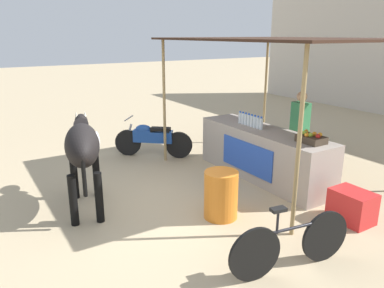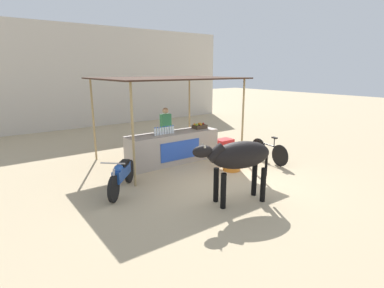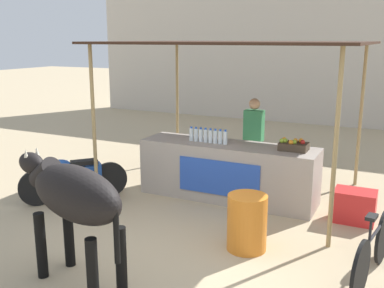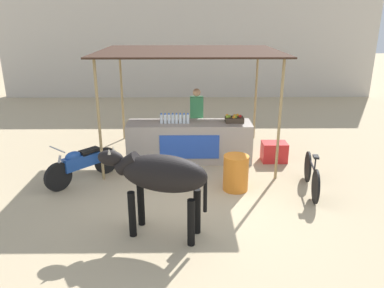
{
  "view_description": "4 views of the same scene",
  "coord_description": "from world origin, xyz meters",
  "px_view_note": "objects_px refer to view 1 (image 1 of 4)",
  "views": [
    {
      "loc": [
        5.14,
        -2.6,
        2.71
      ],
      "look_at": [
        -0.22,
        0.72,
        0.85
      ],
      "focal_mm": 35.0,
      "sensor_mm": 36.0,
      "label": 1
    },
    {
      "loc": [
        -4.94,
        -5.52,
        2.87
      ],
      "look_at": [
        -0.25,
        0.87,
        0.9
      ],
      "focal_mm": 28.0,
      "sensor_mm": 36.0,
      "label": 2
    },
    {
      "loc": [
        2.68,
        -4.64,
        2.68
      ],
      "look_at": [
        -0.22,
        1.28,
        1.13
      ],
      "focal_mm": 42.0,
      "sensor_mm": 36.0,
      "label": 3
    },
    {
      "loc": [
        -0.03,
        -6.49,
        3.4
      ],
      "look_at": [
        0.06,
        1.32,
        0.72
      ],
      "focal_mm": 35.0,
      "sensor_mm": 36.0,
      "label": 4
    }
  ],
  "objects_px": {
    "cooler_box": "(352,206)",
    "bicycle_leaning": "(291,244)",
    "fruit_crate": "(311,138)",
    "cow": "(83,146)",
    "motorcycle_parked": "(152,138)",
    "water_barrel": "(221,195)",
    "stall_counter": "(263,154)",
    "vendor_behind_counter": "(299,132)"
  },
  "relations": [
    {
      "from": "vendor_behind_counter",
      "to": "cooler_box",
      "type": "bearing_deg",
      "value": -24.25
    },
    {
      "from": "cooler_box",
      "to": "bicycle_leaning",
      "type": "xyz_separation_m",
      "value": [
        0.38,
        -1.68,
        0.11
      ]
    },
    {
      "from": "stall_counter",
      "to": "motorcycle_parked",
      "type": "distance_m",
      "value": 2.61
    },
    {
      "from": "stall_counter",
      "to": "bicycle_leaning",
      "type": "relative_size",
      "value": 1.82
    },
    {
      "from": "cooler_box",
      "to": "cow",
      "type": "bearing_deg",
      "value": -128.44
    },
    {
      "from": "cooler_box",
      "to": "water_barrel",
      "type": "distance_m",
      "value": 1.95
    },
    {
      "from": "stall_counter",
      "to": "cooler_box",
      "type": "distance_m",
      "value": 2.1
    },
    {
      "from": "stall_counter",
      "to": "water_barrel",
      "type": "distance_m",
      "value": 1.93
    },
    {
      "from": "stall_counter",
      "to": "water_barrel",
      "type": "relative_size",
      "value": 4.07
    },
    {
      "from": "fruit_crate",
      "to": "motorcycle_parked",
      "type": "height_order",
      "value": "fruit_crate"
    },
    {
      "from": "fruit_crate",
      "to": "cooler_box",
      "type": "relative_size",
      "value": 0.73
    },
    {
      "from": "cow",
      "to": "bicycle_leaning",
      "type": "height_order",
      "value": "cow"
    },
    {
      "from": "cooler_box",
      "to": "water_barrel",
      "type": "height_order",
      "value": "water_barrel"
    },
    {
      "from": "motorcycle_parked",
      "to": "bicycle_leaning",
      "type": "distance_m",
      "value": 4.78
    },
    {
      "from": "water_barrel",
      "to": "cow",
      "type": "bearing_deg",
      "value": -130.83
    },
    {
      "from": "water_barrel",
      "to": "cow",
      "type": "distance_m",
      "value": 2.26
    },
    {
      "from": "vendor_behind_counter",
      "to": "cow",
      "type": "relative_size",
      "value": 0.89
    },
    {
      "from": "fruit_crate",
      "to": "vendor_behind_counter",
      "type": "bearing_deg",
      "value": 141.85
    },
    {
      "from": "bicycle_leaning",
      "to": "motorcycle_parked",
      "type": "bearing_deg",
      "value": 173.75
    },
    {
      "from": "cow",
      "to": "bicycle_leaning",
      "type": "distance_m",
      "value": 3.38
    },
    {
      "from": "cooler_box",
      "to": "bicycle_leaning",
      "type": "height_order",
      "value": "bicycle_leaning"
    },
    {
      "from": "water_barrel",
      "to": "cow",
      "type": "relative_size",
      "value": 0.4
    },
    {
      "from": "cooler_box",
      "to": "fruit_crate",
      "type": "bearing_deg",
      "value": 171.46
    },
    {
      "from": "fruit_crate",
      "to": "bicycle_leaning",
      "type": "height_order",
      "value": "fruit_crate"
    },
    {
      "from": "fruit_crate",
      "to": "cow",
      "type": "distance_m",
      "value": 3.71
    },
    {
      "from": "cooler_box",
      "to": "bicycle_leaning",
      "type": "bearing_deg",
      "value": -77.15
    },
    {
      "from": "motorcycle_parked",
      "to": "cooler_box",
      "type": "bearing_deg",
      "value": 14.85
    },
    {
      "from": "motorcycle_parked",
      "to": "cow",
      "type": "bearing_deg",
      "value": -48.55
    },
    {
      "from": "water_barrel",
      "to": "vendor_behind_counter",
      "type": "bearing_deg",
      "value": 107.05
    },
    {
      "from": "vendor_behind_counter",
      "to": "bicycle_leaning",
      "type": "distance_m",
      "value": 3.44
    },
    {
      "from": "water_barrel",
      "to": "bicycle_leaning",
      "type": "bearing_deg",
      "value": -3.67
    },
    {
      "from": "fruit_crate",
      "to": "water_barrel",
      "type": "xyz_separation_m",
      "value": [
        -0.15,
        -1.73,
        -0.67
      ]
    },
    {
      "from": "bicycle_leaning",
      "to": "cow",
      "type": "bearing_deg",
      "value": -152.37
    },
    {
      "from": "vendor_behind_counter",
      "to": "motorcycle_parked",
      "type": "relative_size",
      "value": 1.17
    },
    {
      "from": "stall_counter",
      "to": "cooler_box",
      "type": "height_order",
      "value": "stall_counter"
    },
    {
      "from": "stall_counter",
      "to": "cooler_box",
      "type": "xyz_separation_m",
      "value": [
        2.08,
        -0.1,
        -0.24
      ]
    },
    {
      "from": "cooler_box",
      "to": "motorcycle_parked",
      "type": "bearing_deg",
      "value": -165.15
    },
    {
      "from": "stall_counter",
      "to": "motorcycle_parked",
      "type": "bearing_deg",
      "value": -151.27
    },
    {
      "from": "vendor_behind_counter",
      "to": "cooler_box",
      "type": "relative_size",
      "value": 2.75
    },
    {
      "from": "stall_counter",
      "to": "cow",
      "type": "distance_m",
      "value": 3.39
    },
    {
      "from": "water_barrel",
      "to": "fruit_crate",
      "type": "bearing_deg",
      "value": 85.17
    },
    {
      "from": "vendor_behind_counter",
      "to": "bicycle_leaning",
      "type": "xyz_separation_m",
      "value": [
        2.27,
        -2.53,
        -0.5
      ]
    }
  ]
}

